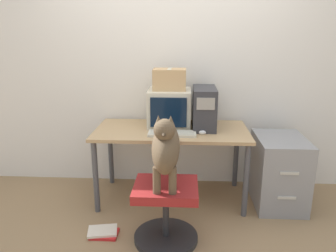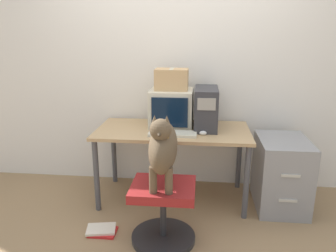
% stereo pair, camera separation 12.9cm
% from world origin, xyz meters
% --- Properties ---
extents(ground_plane, '(12.00, 12.00, 0.00)m').
position_xyz_m(ground_plane, '(0.00, 0.00, 0.00)').
color(ground_plane, '#937551').
extents(wall_back, '(8.00, 0.05, 2.60)m').
position_xyz_m(wall_back, '(0.00, 0.77, 1.30)').
color(wall_back, white).
rests_on(wall_back, ground_plane).
extents(desk, '(1.43, 0.70, 0.71)m').
position_xyz_m(desk, '(0.00, 0.35, 0.63)').
color(desk, tan).
rests_on(desk, ground_plane).
extents(crt_monitor, '(0.40, 0.40, 0.35)m').
position_xyz_m(crt_monitor, '(-0.03, 0.48, 0.89)').
color(crt_monitor, beige).
rests_on(crt_monitor, desk).
extents(pc_tower, '(0.21, 0.45, 0.38)m').
position_xyz_m(pc_tower, '(0.30, 0.44, 0.90)').
color(pc_tower, '#333338').
rests_on(pc_tower, desk).
extents(keyboard, '(0.43, 0.17, 0.03)m').
position_xyz_m(keyboard, '(0.01, 0.17, 0.73)').
color(keyboard, beige).
rests_on(keyboard, desk).
extents(computer_mouse, '(0.06, 0.04, 0.04)m').
position_xyz_m(computer_mouse, '(0.28, 0.20, 0.73)').
color(computer_mouse, silver).
rests_on(computer_mouse, desk).
extents(office_chair, '(0.51, 0.51, 0.48)m').
position_xyz_m(office_chair, '(-0.01, -0.34, 0.26)').
color(office_chair, '#262628').
rests_on(office_chair, ground_plane).
extents(dog, '(0.21, 0.56, 0.58)m').
position_xyz_m(dog, '(-0.01, -0.34, 0.78)').
color(dog, brown).
rests_on(dog, office_chair).
extents(filing_cabinet, '(0.44, 0.61, 0.66)m').
position_xyz_m(filing_cabinet, '(1.02, 0.30, 0.33)').
color(filing_cabinet, gray).
rests_on(filing_cabinet, ground_plane).
extents(cardboard_box, '(0.31, 0.22, 0.20)m').
position_xyz_m(cardboard_box, '(-0.03, 0.49, 1.16)').
color(cardboard_box, tan).
rests_on(cardboard_box, crt_monitor).
extents(book_stack_floor, '(0.26, 0.20, 0.04)m').
position_xyz_m(book_stack_floor, '(-0.53, -0.31, 0.02)').
color(book_stack_floor, red).
rests_on(book_stack_floor, ground_plane).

